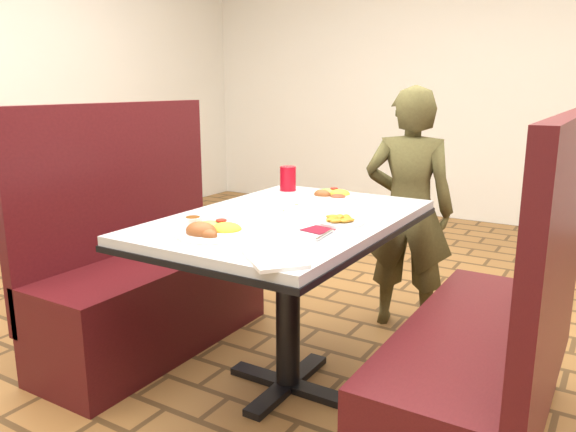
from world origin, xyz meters
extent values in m
plane|color=#976431|center=(0.00, 0.00, 0.00)|extent=(7.00, 7.00, 0.00)
cube|color=white|center=(0.00, 3.50, 1.40)|extent=(6.00, 0.04, 2.80)
cube|color=silver|center=(0.00, 0.00, 0.73)|extent=(0.80, 1.20, 0.03)
cube|color=black|center=(0.00, 0.00, 0.70)|extent=(0.81, 1.21, 0.02)
cylinder|color=black|center=(0.00, 0.00, 0.36)|extent=(0.10, 0.10, 0.69)
cube|color=black|center=(0.00, 0.00, 0.01)|extent=(0.55, 0.08, 0.03)
cube|color=black|center=(0.00, 0.00, 0.01)|extent=(0.08, 0.55, 0.03)
cube|color=#4D1114|center=(-0.75, 0.00, 0.23)|extent=(0.45, 1.20, 0.45)
cube|color=#4D1114|center=(-0.97, 0.00, 0.70)|extent=(0.06, 1.20, 0.95)
cube|color=#4D1114|center=(0.75, 0.00, 0.23)|extent=(0.45, 1.20, 0.45)
cube|color=#4D1114|center=(0.97, 0.00, 0.70)|extent=(0.06, 1.20, 0.95)
imported|color=brown|center=(0.19, 0.89, 0.63)|extent=(0.51, 0.39, 1.26)
cylinder|color=white|center=(-0.07, -0.38, 0.76)|extent=(0.26, 0.26, 0.02)
ellipsoid|color=gold|center=(-0.04, -0.34, 0.79)|extent=(0.11, 0.11, 0.05)
ellipsoid|color=#7DB548|center=(-0.12, -0.33, 0.78)|extent=(0.11, 0.09, 0.03)
cylinder|color=red|center=(-0.09, -0.31, 0.79)|extent=(0.04, 0.04, 0.01)
ellipsoid|color=#965026|center=(-0.08, -0.43, 0.80)|extent=(0.11, 0.09, 0.07)
ellipsoid|color=#965026|center=(-0.04, -0.45, 0.79)|extent=(0.06, 0.05, 0.04)
cylinder|color=white|center=(-0.15, -0.39, 0.79)|extent=(0.06, 0.06, 0.04)
cylinder|color=brown|center=(-0.15, -0.39, 0.80)|extent=(0.05, 0.05, 0.00)
cylinder|color=white|center=(-0.02, 0.42, 0.76)|extent=(0.24, 0.24, 0.01)
ellipsoid|color=gold|center=(0.00, 0.45, 0.79)|extent=(0.10, 0.10, 0.04)
ellipsoid|color=#7DB548|center=(-0.07, 0.47, 0.78)|extent=(0.10, 0.08, 0.03)
cylinder|color=red|center=(-0.04, 0.48, 0.78)|extent=(0.04, 0.04, 0.01)
ellipsoid|color=brown|center=(0.03, 0.39, 0.78)|extent=(0.07, 0.07, 0.02)
ellipsoid|color=#965026|center=(-0.05, 0.38, 0.79)|extent=(0.08, 0.06, 0.05)
cylinder|color=white|center=(0.23, 0.00, 0.76)|extent=(0.18, 0.18, 0.01)
cube|color=maroon|center=(0.21, -0.13, 0.75)|extent=(0.11, 0.11, 0.00)
cube|color=silver|center=(0.27, -0.20, 0.76)|extent=(0.02, 0.14, 0.00)
cylinder|color=#AE0B19|center=(-0.29, 0.47, 0.81)|extent=(0.08, 0.08, 0.12)
cube|color=silver|center=(0.27, -0.52, 0.76)|extent=(0.25, 0.24, 0.01)
cube|color=silver|center=(-0.03, -0.40, 0.76)|extent=(0.06, 0.15, 0.00)
cube|color=silver|center=(-0.07, -0.35, 0.76)|extent=(0.08, 0.14, 0.00)
camera|label=1|loc=(1.12, -1.84, 1.25)|focal=35.00mm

